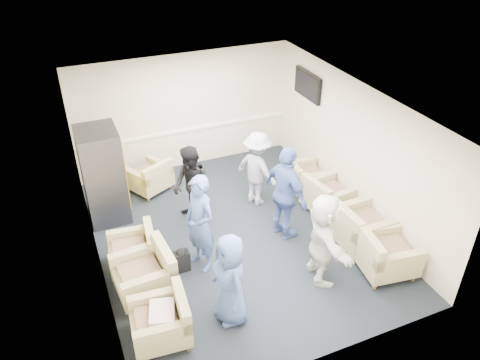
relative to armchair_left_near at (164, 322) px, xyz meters
name	(u,v)px	position (x,y,z in m)	size (l,w,h in m)	color
floor	(235,236)	(1.86, 1.80, -0.32)	(6.00, 6.00, 0.00)	black
ceiling	(235,104)	(1.86, 1.80, 2.38)	(6.00, 6.00, 0.00)	white
back_wall	(185,112)	(1.86, 4.80, 1.03)	(5.00, 0.02, 2.70)	beige
front_wall	(325,290)	(1.86, -1.20, 1.03)	(5.00, 0.02, 2.70)	beige
left_wall	(90,208)	(-0.64, 1.80, 1.03)	(0.02, 6.00, 2.70)	beige
right_wall	(354,150)	(4.36, 1.80, 1.03)	(0.02, 6.00, 2.70)	beige
chair_rail	(186,130)	(1.86, 4.78, 0.58)	(4.98, 0.04, 0.06)	white
tv	(307,85)	(4.30, 3.60, 1.72)	(0.10, 1.00, 0.58)	black
armchair_left_near	(164,322)	(0.00, 0.00, 0.00)	(0.88, 0.88, 0.65)	tan
armchair_left_mid	(148,275)	(0.01, 1.01, 0.03)	(0.95, 0.95, 0.71)	tan
armchair_left_far	(136,252)	(-0.04, 1.70, -0.01)	(0.87, 0.87, 0.63)	tan
armchair_right_near	(383,255)	(3.81, -0.06, 0.03)	(1.01, 1.01, 0.71)	tan
armchair_right_midnear	(358,228)	(3.84, 0.71, 0.05)	(0.96, 0.96, 0.74)	tan
armchair_right_midfar	(326,197)	(3.87, 1.85, 0.01)	(0.95, 0.95, 0.67)	tan
armchair_right_far	(303,177)	(3.85, 2.73, -0.02)	(0.82, 0.82, 0.61)	tan
armchair_corner	(150,178)	(0.77, 3.99, -0.01)	(1.08, 1.08, 0.64)	tan
vending_machine	(103,175)	(-0.23, 3.41, 0.63)	(0.77, 0.90, 1.91)	#515159
backpack	(182,259)	(0.65, 1.30, -0.09)	(0.27, 0.19, 0.46)	black
pillow	(162,313)	(-0.01, 0.00, 0.17)	(0.47, 0.35, 0.14)	white
person_front_left	(230,280)	(1.04, -0.02, 0.45)	(0.76, 0.49, 1.55)	#445DA3
person_mid_left	(200,224)	(1.02, 1.29, 0.57)	(0.65, 0.43, 1.79)	#445DA3
person_back_left	(191,187)	(1.26, 2.53, 0.50)	(0.80, 0.62, 1.65)	black
person_back_right	(257,169)	(2.72, 2.69, 0.48)	(1.04, 0.60, 1.61)	silver
person_mid_right	(286,194)	(2.73, 1.47, 0.61)	(1.10, 0.46, 1.88)	#445DA3
person_front_right	(323,238)	(2.76, 0.23, 0.50)	(1.53, 0.49, 1.65)	white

